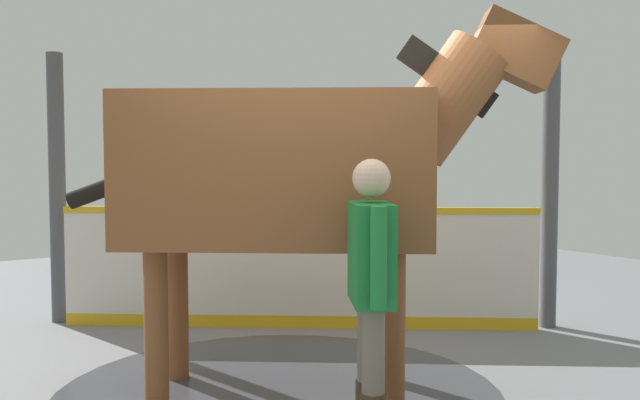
% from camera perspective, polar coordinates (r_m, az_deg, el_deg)
% --- Properties ---
extents(wet_patch, '(3.11, 3.11, 0.00)m').
position_cam_1_polar(wet_patch, '(5.01, -3.45, -15.55)').
color(wet_patch, '#42444C').
rests_on(wet_patch, ground).
extents(barrier_wall, '(2.79, 3.71, 1.17)m').
position_cam_1_polar(barrier_wall, '(6.68, -1.78, -5.95)').
color(barrier_wall, silver).
rests_on(barrier_wall, ground).
extents(roof_post_near, '(0.16, 0.16, 2.67)m').
position_cam_1_polar(roof_post_near, '(6.98, 18.46, 0.83)').
color(roof_post_near, '#4C4C51').
rests_on(roof_post_near, ground).
extents(roof_post_far, '(0.16, 0.16, 2.67)m').
position_cam_1_polar(roof_post_far, '(7.32, -20.88, 0.90)').
color(roof_post_far, '#4C4C51').
rests_on(roof_post_far, ground).
extents(horse, '(2.28, 2.85, 2.63)m').
position_cam_1_polar(horse, '(4.73, -2.17, 2.59)').
color(horse, brown).
rests_on(horse, ground).
extents(handler, '(0.58, 0.43, 1.63)m').
position_cam_1_polar(handler, '(3.97, 4.24, -6.69)').
color(handler, '#47331E').
rests_on(handler, ground).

